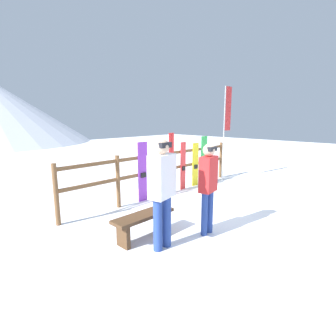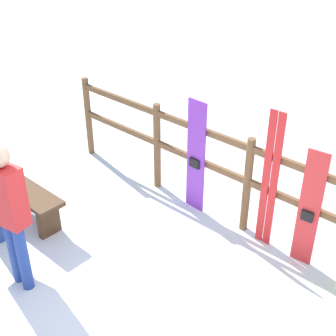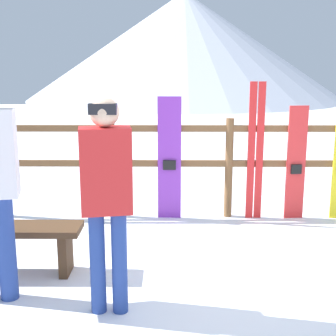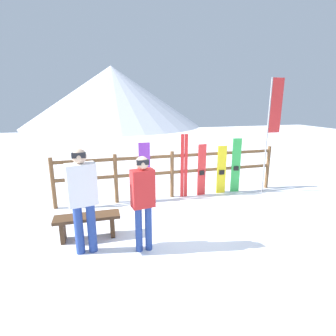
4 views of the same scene
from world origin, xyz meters
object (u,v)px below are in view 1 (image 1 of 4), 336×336
Objects in this scene: person_white at (162,187)px; snowboard_purple at (143,172)px; bench at (144,221)px; snowboard_red at (183,166)px; ski_pair_red at (171,163)px; snowboard_green at (204,160)px; person_red at (208,182)px; rental_flag at (226,120)px; snowboard_yellow at (195,165)px.

person_white reaches higher than snowboard_purple.
bench is 3.45m from snowboard_red.
snowboard_red is (0.51, -0.00, -0.15)m from ski_pair_red.
ski_pair_red is at bearing 179.61° from snowboard_red.
ski_pair_red is (2.51, 2.15, -0.20)m from person_white.
person_white is at bearing -152.19° from snowboard_green.
snowboard_purple is 1.08× the size of snowboard_red.
person_red reaches higher than snowboard_purple.
snowboard_green is at bearing 0.00° from snowboard_purple.
snowboard_purple is at bearing 175.82° from rental_flag.
snowboard_purple is (1.43, 2.14, -0.29)m from person_white.
ski_pair_red reaches higher than snowboard_yellow.
rental_flag is at bearing -7.64° from snowboard_red.
bench is 4.39m from snowboard_green.
rental_flag reaches higher than ski_pair_red.
rental_flag is at bearing -4.18° from snowboard_purple.
snowboard_yellow is at bearing 30.65° from person_white.
person_red is 1.09× the size of snowboard_green.
person_white is 1.27× the size of snowboard_red.
snowboard_red reaches higher than bench.
snowboard_purple is 2.63m from snowboard_green.
snowboard_green is (1.04, 0.00, 0.06)m from snowboard_red.
person_red is 2.82m from ski_pair_red.
snowboard_green is (0.45, 0.00, 0.09)m from snowboard_yellow.
snowboard_purple is at bearing -179.82° from ski_pair_red.
snowboard_yellow is at bearing -0.01° from snowboard_red.
ski_pair_red reaches higher than snowboard_green.
snowboard_green is (4.06, 2.14, -0.29)m from person_white.
ski_pair_red is at bearing 0.18° from snowboard_purple.
person_white reaches higher than snowboard_green.
ski_pair_red reaches higher than snowboard_purple.
person_white is 2.60m from snowboard_purple.
person_red is 4.59m from rental_flag.
person_white is 3.72m from snowboard_red.
person_red is (0.95, -0.70, 0.67)m from bench.
ski_pair_red is 1.56m from snowboard_green.
rental_flag is (1.90, -0.25, 1.34)m from snowboard_red.
snowboard_red is (2.05, 2.35, -0.29)m from person_red.
snowboard_purple is 1.08m from ski_pair_red.
rental_flag is at bearing -6.11° from ski_pair_red.
person_red reaches higher than snowboard_yellow.
person_red is 0.54× the size of rental_flag.
snowboard_green is (2.63, 0.00, 0.00)m from snowboard_purple.
snowboard_red is 0.45× the size of rental_flag.
snowboard_yellow is (3.62, 2.14, -0.38)m from person_white.
snowboard_green is (3.09, 2.35, -0.23)m from person_red.
snowboard_purple is (0.46, 2.35, -0.24)m from person_red.
snowboard_purple reaches higher than snowboard_yellow.
person_red is 3.56m from snowboard_yellow.
bench is at bearing -164.09° from rental_flag.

